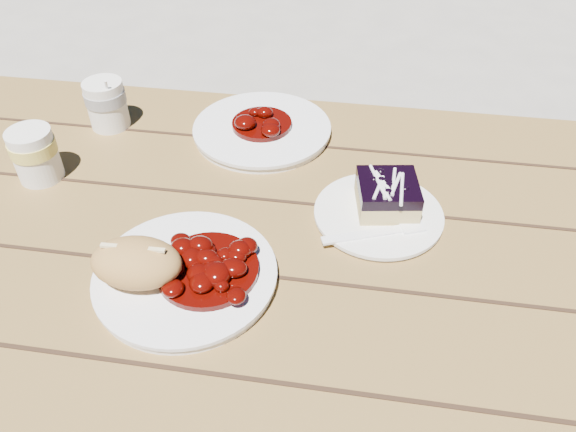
# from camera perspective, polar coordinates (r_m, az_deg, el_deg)

# --- Properties ---
(picnic_table) EXTENTS (2.00, 1.55, 0.75)m
(picnic_table) POSITION_cam_1_polar(r_m,az_deg,el_deg) (1.01, -16.42, -7.02)
(picnic_table) COLOR brown
(picnic_table) RESTS_ON ground
(main_plate) EXTENTS (0.24, 0.24, 0.02)m
(main_plate) POSITION_cam_1_polar(r_m,az_deg,el_deg) (0.77, -10.32, -6.07)
(main_plate) COLOR white
(main_plate) RESTS_ON picnic_table
(goulash_stew) EXTENTS (0.14, 0.14, 0.04)m
(goulash_stew) POSITION_cam_1_polar(r_m,az_deg,el_deg) (0.75, -8.28, -4.59)
(goulash_stew) COLOR #400502
(goulash_stew) RESTS_ON main_plate
(bread_roll) EXTENTS (0.12, 0.08, 0.06)m
(bread_roll) POSITION_cam_1_polar(r_m,az_deg,el_deg) (0.75, -15.13, -4.60)
(bread_roll) COLOR #AE8043
(bread_roll) RESTS_ON main_plate
(dessert_plate) EXTENTS (0.19, 0.19, 0.01)m
(dessert_plate) POSITION_cam_1_polar(r_m,az_deg,el_deg) (0.86, 9.15, 0.10)
(dessert_plate) COLOR white
(dessert_plate) RESTS_ON picnic_table
(blueberry_cake) EXTENTS (0.10, 0.10, 0.05)m
(blueberry_cake) POSITION_cam_1_polar(r_m,az_deg,el_deg) (0.86, 10.06, 2.18)
(blueberry_cake) COLOR tan
(blueberry_cake) RESTS_ON dessert_plate
(fork_dessert) EXTENTS (0.16, 0.08, 0.00)m
(fork_dessert) POSITION_cam_1_polar(r_m,az_deg,el_deg) (0.82, 7.69, -1.88)
(fork_dessert) COLOR white
(fork_dessert) RESTS_ON dessert_plate
(coffee_cup) EXTENTS (0.07, 0.07, 0.09)m
(coffee_cup) POSITION_cam_1_polar(r_m,az_deg,el_deg) (1.09, -17.94, 10.74)
(coffee_cup) COLOR white
(coffee_cup) RESTS_ON picnic_table
(second_plate) EXTENTS (0.24, 0.24, 0.02)m
(second_plate) POSITION_cam_1_polar(r_m,az_deg,el_deg) (1.04, -2.65, 8.70)
(second_plate) COLOR white
(second_plate) RESTS_ON picnic_table
(second_stew) EXTENTS (0.11, 0.11, 0.04)m
(second_stew) POSITION_cam_1_polar(r_m,az_deg,el_deg) (1.02, -2.70, 10.06)
(second_stew) COLOR #400502
(second_stew) RESTS_ON second_plate
(second_cup) EXTENTS (0.07, 0.07, 0.09)m
(second_cup) POSITION_cam_1_polar(r_m,az_deg,el_deg) (1.00, -24.29, 5.69)
(second_cup) COLOR white
(second_cup) RESTS_ON picnic_table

